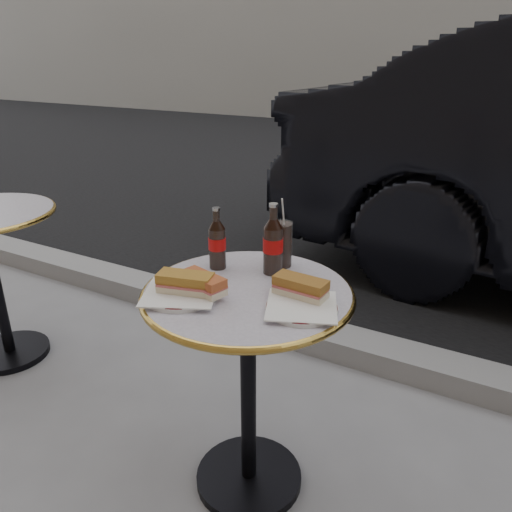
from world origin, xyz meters
The scene contains 12 objects.
ground centered at (0.00, 0.00, 0.00)m, with size 80.00×80.00×0.00m, color gray.
asphalt_road centered at (0.00, 5.00, 0.00)m, with size 40.00×8.00×0.00m, color black.
curb centered at (0.00, 0.90, 0.05)m, with size 40.00×0.20×0.12m, color gray.
bistro_table centered at (0.00, 0.00, 0.37)m, with size 0.62×0.62×0.73m, color #BAB2C4, non-canonical shape.
plate_left centered at (-0.14, -0.13, 0.74)m, with size 0.21×0.21×0.01m, color silver.
plate_right centered at (0.19, -0.04, 0.74)m, with size 0.19×0.19×0.01m, color silver.
sandwich_left_a centered at (-0.13, -0.12, 0.77)m, with size 0.15×0.07×0.05m, color #A57229.
sandwich_left_b centered at (-0.09, -0.09, 0.77)m, with size 0.14×0.07×0.05m, color #AD532C.
sandwich_right centered at (0.16, 0.02, 0.77)m, with size 0.15×0.07×0.05m, color #925E25.
cola_bottle_left centered at (-0.16, 0.09, 0.83)m, with size 0.06×0.06×0.20m, color black, non-canonical shape.
cola_bottle_right centered at (0.01, 0.14, 0.84)m, with size 0.06×0.06×0.22m, color black, non-canonical shape.
cola_glass centered at (0.00, 0.21, 0.81)m, with size 0.07×0.07×0.15m, color black.
Camera 1 is at (0.65, -1.12, 1.37)m, focal length 35.00 mm.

